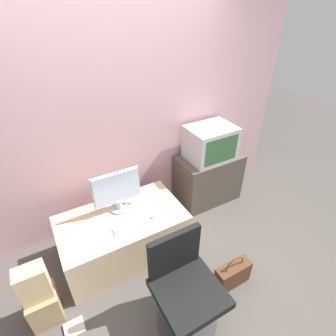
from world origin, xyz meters
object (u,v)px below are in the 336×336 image
object	(u,v)px
mouse	(153,216)
cardboard_box_lower	(44,306)
handbag	(233,274)
office_chair	(185,289)
main_monitor	(117,191)
book	(74,328)
keyboard	(132,225)
crt_tv	(210,143)

from	to	relation	value
mouse	cardboard_box_lower	bearing A→B (deg)	-171.68
cardboard_box_lower	handbag	distance (m)	1.71
mouse	office_chair	xyz separation A→B (m)	(-0.09, -0.74, -0.14)
main_monitor	cardboard_box_lower	bearing A→B (deg)	-152.80
handbag	book	xyz separation A→B (m)	(-1.44, 0.32, -0.12)
keyboard	cardboard_box_lower	size ratio (longest dim) A/B	1.14
main_monitor	keyboard	bearing A→B (deg)	-86.04
office_chair	crt_tv	bearing A→B (deg)	47.26
crt_tv	mouse	bearing A→B (deg)	-155.64
mouse	cardboard_box_lower	distance (m)	1.21
main_monitor	keyboard	size ratio (longest dim) A/B	1.35
keyboard	crt_tv	size ratio (longest dim) A/B	0.65
office_chair	book	distance (m)	1.01
mouse	office_chair	bearing A→B (deg)	-96.92
mouse	crt_tv	distance (m)	1.17
crt_tv	office_chair	size ratio (longest dim) A/B	0.65
office_chair	handbag	size ratio (longest dim) A/B	2.29
keyboard	book	bearing A→B (deg)	-151.62
mouse	crt_tv	bearing A→B (deg)	24.36
handbag	mouse	bearing A→B (deg)	124.11
book	mouse	bearing A→B (deg)	21.92
mouse	handbag	distance (m)	0.94
mouse	office_chair	distance (m)	0.76
crt_tv	book	world-z (taller)	crt_tv
main_monitor	handbag	bearing A→B (deg)	-53.69
crt_tv	book	bearing A→B (deg)	-156.82
main_monitor	keyboard	xyz separation A→B (m)	(0.02, -0.28, -0.23)
mouse	handbag	world-z (taller)	mouse
crt_tv	book	distance (m)	2.32
crt_tv	office_chair	world-z (taller)	crt_tv
keyboard	office_chair	world-z (taller)	office_chair
keyboard	mouse	size ratio (longest dim) A/B	5.91
main_monitor	mouse	distance (m)	0.44
handbag	main_monitor	bearing A→B (deg)	126.31
handbag	keyboard	bearing A→B (deg)	134.91
keyboard	crt_tv	bearing A→B (deg)	19.94
main_monitor	keyboard	world-z (taller)	main_monitor
book	office_chair	bearing A→B (deg)	-21.73
keyboard	book	size ratio (longest dim) A/B	2.22
main_monitor	book	xyz separation A→B (m)	(-0.71, -0.68, -0.74)
keyboard	crt_tv	distance (m)	1.38
cardboard_box_lower	handbag	world-z (taller)	handbag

